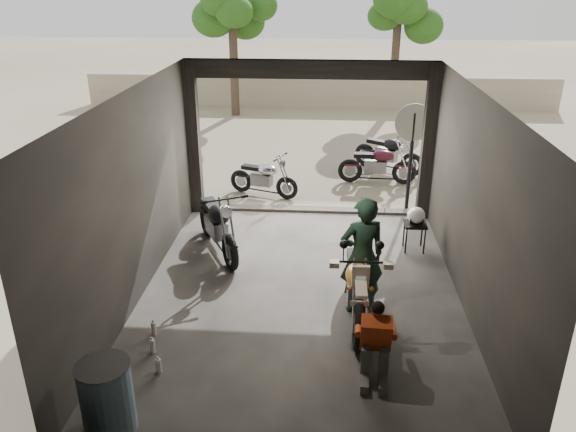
# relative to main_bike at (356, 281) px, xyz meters

# --- Properties ---
(ground) EXTENTS (80.00, 80.00, 0.00)m
(ground) POSITION_rel_main_bike_xyz_m (-0.83, 0.57, -0.63)
(ground) COLOR #7A6D56
(ground) RESTS_ON ground
(garage) EXTENTS (7.00, 7.13, 3.20)m
(garage) POSITION_rel_main_bike_xyz_m (-0.83, 1.11, 0.64)
(garage) COLOR #2D2B28
(garage) RESTS_ON ground
(boundary_wall) EXTENTS (18.00, 0.30, 1.20)m
(boundary_wall) POSITION_rel_main_bike_xyz_m (-0.83, 14.57, -0.03)
(boundary_wall) COLOR gray
(boundary_wall) RESTS_ON ground
(tree_right) EXTENTS (2.20, 2.20, 5.00)m
(tree_right) POSITION_rel_main_bike_xyz_m (1.97, 14.57, 2.92)
(tree_right) COLOR #382B1E
(tree_right) RESTS_ON ground
(main_bike) EXTENTS (0.81, 1.91, 1.27)m
(main_bike) POSITION_rel_main_bike_xyz_m (0.00, 0.00, 0.00)
(main_bike) COLOR #EDE1C8
(main_bike) RESTS_ON ground
(left_bike) EXTENTS (1.53, 2.00, 1.26)m
(left_bike) POSITION_rel_main_bike_xyz_m (-2.41, 2.04, -0.01)
(left_bike) COLOR black
(left_bike) RESTS_ON ground
(outside_bike_a) EXTENTS (1.61, 1.09, 1.01)m
(outside_bike_a) POSITION_rel_main_bike_xyz_m (-1.91, 4.97, -0.13)
(outside_bike_a) COLOR black
(outside_bike_a) RESTS_ON ground
(outside_bike_b) EXTENTS (1.67, 0.74, 1.11)m
(outside_bike_b) POSITION_rel_main_bike_xyz_m (0.76, 6.00, -0.08)
(outside_bike_b) COLOR #3F0F1B
(outside_bike_b) RESTS_ON ground
(outside_bike_c) EXTENTS (1.81, 1.53, 1.15)m
(outside_bike_c) POSITION_rel_main_bike_xyz_m (1.11, 6.96, -0.06)
(outside_bike_c) COLOR black
(outside_bike_c) RESTS_ON ground
(rider) EXTENTS (0.76, 0.60, 1.84)m
(rider) POSITION_rel_main_bike_xyz_m (0.08, 0.24, 0.29)
(rider) COLOR black
(rider) RESTS_ON ground
(mechanic) EXTENTS (0.56, 0.72, 1.00)m
(mechanic) POSITION_rel_main_bike_xyz_m (0.19, -1.35, -0.13)
(mechanic) COLOR #CA491B
(mechanic) RESTS_ON ground
(stool) EXTENTS (0.40, 0.40, 0.55)m
(stool) POSITION_rel_main_bike_xyz_m (1.17, 2.34, -0.16)
(stool) COLOR black
(stool) RESTS_ON ground
(helmet) EXTENTS (0.40, 0.41, 0.31)m
(helmet) POSITION_rel_main_bike_xyz_m (1.17, 2.35, 0.07)
(helmet) COLOR white
(helmet) RESTS_ON stool
(oil_drum) EXTENTS (0.63, 0.63, 0.89)m
(oil_drum) POSITION_rel_main_bike_xyz_m (-2.78, -2.43, -0.19)
(oil_drum) COLOR #486879
(oil_drum) RESTS_ON ground
(sign_post) EXTENTS (0.78, 0.08, 2.33)m
(sign_post) POSITION_rel_main_bike_xyz_m (1.28, 4.26, 0.94)
(sign_post) COLOR black
(sign_post) RESTS_ON ground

